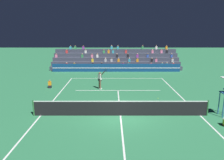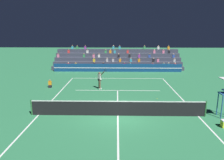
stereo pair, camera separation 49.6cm
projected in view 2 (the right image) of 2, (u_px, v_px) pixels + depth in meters
ground_plane at (118, 116)px, 14.99m from camera, size 120.00×120.00×0.00m
court_lines at (118, 116)px, 14.99m from camera, size 11.10×23.90×0.01m
tennis_net at (118, 108)px, 14.87m from camera, size 12.00×0.10×1.10m
sponsor_banner_wall at (117, 68)px, 30.78m from camera, size 18.00×0.26×1.10m
bleacher_stand at (117, 61)px, 34.38m from camera, size 19.33×4.75×3.38m
ball_kid_courtside at (50, 84)px, 22.28m from camera, size 0.30×0.36×0.84m
tennis_player at (100, 79)px, 21.59m from camera, size 1.00×1.05×2.25m
tennis_ball at (157, 99)px, 18.62m from camera, size 0.07×0.07×0.07m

